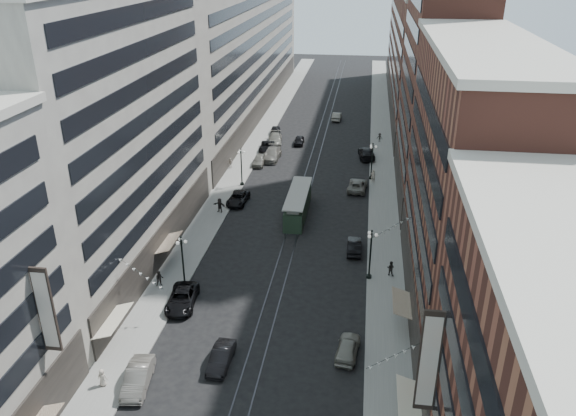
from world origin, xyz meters
The scene contains 38 objects.
ground centered at (0.00, 60.00, 0.00)m, with size 220.00×220.00×0.00m, color black.
sidewalk_west centered at (-11.00, 70.00, 0.07)m, with size 4.00×180.00×0.15m, color gray.
sidewalk_east centered at (11.00, 70.00, 0.07)m, with size 4.00×180.00×0.15m, color gray.
rail_west centered at (-0.70, 70.00, 0.01)m, with size 0.12×180.00×0.02m, color #2D2D33.
rail_east centered at (0.70, 70.00, 0.01)m, with size 0.12×180.00×0.02m, color #2D2D33.
building_west_mid centered at (-17.00, 33.00, 14.00)m, with size 8.00×36.00×28.00m, color #A29E90.
building_west_far centered at (-17.00, 96.00, 13.00)m, with size 8.00×90.00×26.00m, color #A29E90.
building_east_mid centered at (17.00, 28.00, 12.00)m, with size 8.00×30.00×24.00m, color brown.
building_east_tower centered at (17.00, 56.00, 21.00)m, with size 8.00×26.00×42.00m, color brown.
building_east_far centered at (17.00, 105.00, 12.00)m, with size 8.00×72.00×24.00m, color brown.
lamppost_sw_far centered at (-9.20, 28.00, 3.10)m, with size 1.03×1.14×5.52m.
lamppost_sw_mid centered at (-9.20, 55.00, 3.10)m, with size 1.03×1.14×5.52m.
lamppost_se_far centered at (9.20, 32.00, 3.10)m, with size 1.03×1.14×5.52m.
lamppost_se_mid centered at (9.20, 60.00, 3.10)m, with size 1.03×1.14×5.52m.
streetcar centered at (0.00, 46.43, 1.43)m, with size 2.47×11.17×3.09m.
car_1 centered at (-8.40, 13.68, 0.81)m, with size 1.71×4.90×1.61m, color slate.
car_2 centered at (-8.40, 24.72, 0.77)m, with size 2.54×5.51×1.53m, color black.
car_4 centered at (7.55, 19.66, 0.75)m, with size 1.76×4.38×1.49m, color slate.
car_5 centered at (-2.62, 16.99, 0.72)m, with size 1.53×4.38×1.44m, color black.
pedestrian_1 centered at (-11.06, 13.19, 0.90)m, with size 0.73×0.40×1.49m, color #BEB09D.
pedestrian_2 centered at (-11.63, 27.55, 0.97)m, with size 0.79×0.44×1.64m, color black.
pedestrian_4 centered at (12.03, 12.55, 1.01)m, with size 1.01×0.46×1.73m, color #B3AD94.
car_7 centered at (-8.40, 48.90, 0.70)m, with size 2.34×5.07×1.41m, color black.
car_8 centered at (-6.80, 66.78, 0.89)m, with size 2.50×6.15×1.79m, color #68655C.
car_9 centered at (-8.40, 80.00, 0.75)m, with size 1.78×4.42×1.51m, color black.
car_10 centered at (7.49, 37.61, 0.74)m, with size 1.56×4.47×1.47m, color black.
car_11 centered at (7.33, 55.75, 0.75)m, with size 2.48×5.39×1.50m, color slate.
car_12 centered at (8.40, 69.67, 0.87)m, with size 2.43×5.98×1.74m, color black.
car_13 centered at (-3.40, 75.18, 0.69)m, with size 1.63×4.05×1.38m, color black.
car_14 centered at (2.20, 91.61, 0.78)m, with size 1.66×4.75×1.56m, color gray.
pedestrian_5 centered at (-10.05, 45.57, 1.09)m, with size 1.74×0.50×1.88m, color black.
pedestrian_6 centered at (-12.44, 61.55, 0.93)m, with size 0.91×0.41×1.55m, color #C0B09F.
pedestrian_7 centered at (11.39, 32.87, 0.96)m, with size 0.79×0.43×1.62m, color black.
pedestrian_8 centered at (9.50, 58.81, 1.09)m, with size 0.68×0.45×1.87m, color #B4A895.
pedestrian_9 centered at (10.59, 78.07, 0.95)m, with size 1.03×0.42×1.59m, color black.
car_extra_0 centered at (-8.40, 63.98, 0.78)m, with size 1.83×4.55×1.55m, color slate.
car_extra_1 centered at (-7.65, 75.13, 0.82)m, with size 2.29×5.64×1.64m, color slate.
car_extra_2 centered at (-8.40, 71.08, 0.71)m, with size 2.36×5.11×1.42m, color black.
Camera 1 is at (7.89, -18.34, 30.83)m, focal length 35.00 mm.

